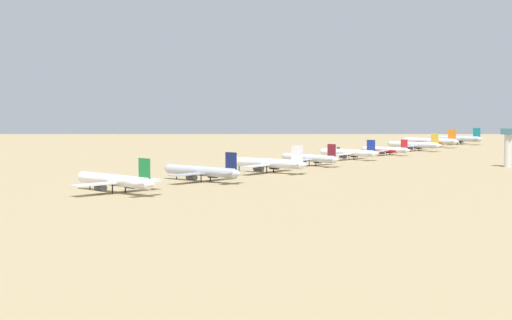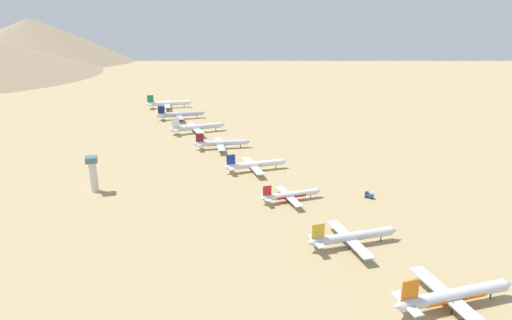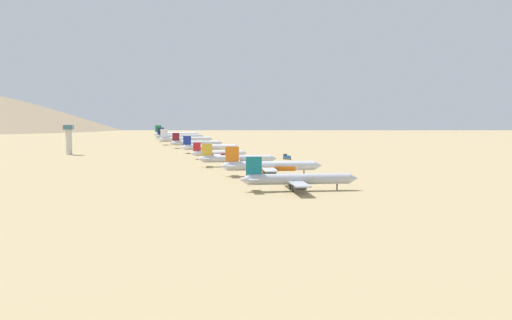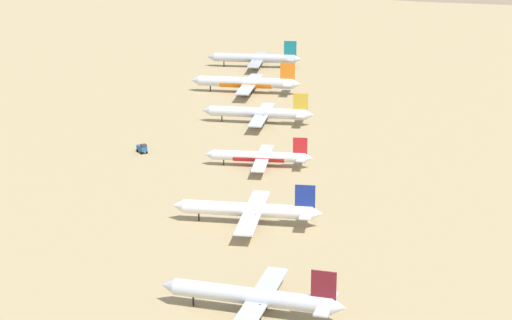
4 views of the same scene
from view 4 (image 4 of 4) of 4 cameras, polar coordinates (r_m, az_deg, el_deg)
name	(u,v)px [view 4 (image 4 of 4)]	position (r m, az deg, el deg)	size (l,w,h in m)	color
ground_plane	(249,225)	(289.72, -0.42, -4.04)	(2816.95, 2816.95, 0.00)	tan
parked_jet_0	(256,58)	(513.84, -0.03, 6.28)	(52.63, 42.67, 15.20)	#B2B7C1
parked_jet_1	(247,83)	(455.15, -0.58, 4.79)	(54.84, 44.43, 15.85)	silver
parked_jet_2	(259,113)	(400.79, 0.20, 2.92)	(49.28, 39.93, 14.24)	silver
parked_jet_3	(260,157)	(343.54, 0.23, 0.21)	(40.80, 33.09, 11.78)	silver
parked_jet_4	(249,210)	(289.07, -0.43, -3.10)	(47.82, 38.72, 13.83)	white
parked_jet_5	(254,297)	(233.28, -0.11, -8.43)	(48.18, 39.30, 13.90)	silver
service_truck	(142,148)	(363.20, -7.02, 0.75)	(5.31, 5.56, 3.90)	#1E5999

